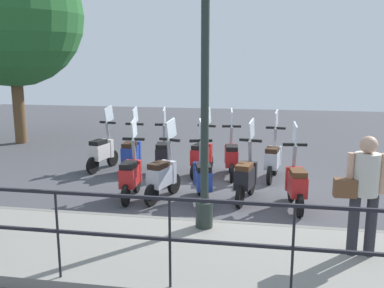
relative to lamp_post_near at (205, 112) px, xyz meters
The scene contains 17 objects.
ground_plane 3.08m from the lamp_post_near, ahead, with size 28.00×28.00×0.00m, color #424247.
promenade_walkway 2.00m from the lamp_post_near, behind, with size 2.20×20.00×0.15m.
fence_railing 2.08m from the lamp_post_near, behind, with size 0.04×16.03×1.07m.
lamp_post_near is the anchor object (origin of this frame).
pedestrian_with_bag 2.38m from the lamp_post_near, 105.19° to the right, with size 0.33×0.65×1.59m.
tree_large 9.42m from the lamp_post_near, 47.61° to the left, with size 4.33×4.33×6.11m.
scooter_near_0 2.53m from the lamp_post_near, 44.68° to the right, with size 1.23×0.44×1.54m.
scooter_near_1 2.35m from the lamp_post_near, 17.41° to the right, with size 1.22×0.50×1.54m.
scooter_near_2 2.15m from the lamp_post_near, ahead, with size 1.21×0.53×1.54m.
scooter_near_3 2.37m from the lamp_post_near, 33.09° to the left, with size 1.19×0.55×1.54m.
scooter_near_4 2.65m from the lamp_post_near, 47.49° to the left, with size 1.23×0.44×1.54m.
scooter_far_0 3.78m from the lamp_post_near, 17.97° to the right, with size 1.23×0.46×1.54m.
scooter_far_1 3.68m from the lamp_post_near, ahead, with size 1.23×0.44×1.54m.
scooter_far_2 3.71m from the lamp_post_near, ahead, with size 1.21×0.52×1.54m.
scooter_far_3 3.93m from the lamp_post_near, 23.29° to the left, with size 1.23×0.44×1.54m.
scooter_far_4 4.25m from the lamp_post_near, 33.49° to the left, with size 1.23×0.44×1.54m.
scooter_far_5 4.80m from the lamp_post_near, 40.75° to the left, with size 1.21×0.51×1.54m.
Camera 1 is at (-8.52, -0.99, 2.72)m, focal length 40.00 mm.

